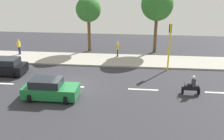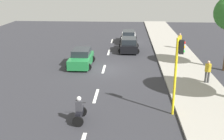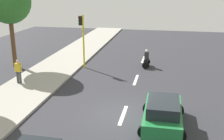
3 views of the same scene
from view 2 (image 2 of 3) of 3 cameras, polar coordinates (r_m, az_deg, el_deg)
The scene contains 13 objects.
ground_plane at distance 24.38m, azimuth -1.69°, elevation 0.08°, with size 40.00×60.00×0.10m, color #2D2D33.
sidewalk at distance 24.74m, azimuth 14.68°, elevation 0.06°, with size 4.00×60.00×0.15m, color #9E998E.
lane_stripe_north at distance 18.76m, azimuth -3.32°, elevation -5.33°, with size 0.20×2.40×0.01m, color white.
lane_stripe_mid at distance 24.37m, azimuth -1.69°, elevation 0.21°, with size 0.20×2.40×0.01m, color white.
lane_stripe_south at distance 30.12m, azimuth -0.68°, elevation 3.65°, with size 0.20×2.40×0.01m, color white.
lane_stripe_far_south at distance 35.96m, azimuth 0.01°, elevation 5.98°, with size 0.20×2.40×0.01m, color white.
car_black at distance 30.57m, azimuth 3.50°, elevation 5.18°, with size 2.26×4.06×1.52m.
car_green at distance 25.28m, azimuth -6.35°, elevation 2.42°, with size 2.23×4.00×1.52m.
car_white at distance 35.07m, azimuth 3.45°, elevation 6.82°, with size 2.13×4.19×1.52m.
motorcycle at distance 15.31m, azimuth -6.70°, elevation -8.39°, with size 0.60×1.30×1.53m.
pedestrian_near_signal at distance 21.62m, azimuth 19.11°, elevation -0.17°, with size 0.40×0.24×1.69m.
pedestrian_by_tree at distance 32.10m, azimuth 13.75°, elevation 5.95°, with size 0.40×0.24×1.69m.
traffic_light_corner at distance 15.62m, azimuth 13.37°, elevation 0.81°, with size 0.49×0.24×4.50m.
Camera 2 is at (2.12, -23.13, 7.36)m, focal length 44.42 mm.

